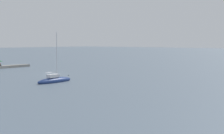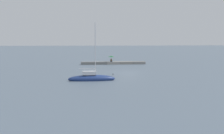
{
  "view_description": "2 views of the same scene",
  "coord_description": "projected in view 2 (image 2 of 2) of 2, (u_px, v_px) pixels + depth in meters",
  "views": [
    {
      "loc": [
        33.01,
        44.48,
        5.91
      ],
      "look_at": [
        -1.0,
        14.46,
        2.05
      ],
      "focal_mm": 46.96,
      "sensor_mm": 36.0,
      "label": 1
    },
    {
      "loc": [
        9.12,
        51.58,
        5.15
      ],
      "look_at": [
        3.57,
        7.8,
        1.55
      ],
      "focal_mm": 53.17,
      "sensor_mm": 36.0,
      "label": 2
    }
  ],
  "objects": [
    {
      "name": "ground_plane",
      "position": [
        128.0,
        73.0,
        52.56
      ],
      "size": [
        500.0,
        500.0,
        0.0
      ],
      "primitive_type": "plane",
      "color": "slate"
    },
    {
      "name": "seawall_pier",
      "position": [
        113.0,
        63.0,
        70.57
      ],
      "size": [
        13.67,
        1.82,
        0.56
      ],
      "color": "gray",
      "rests_on": "ground_plane"
    },
    {
      "name": "person_seated_brown_left",
      "position": [
        111.0,
        60.0,
        70.27
      ],
      "size": [
        0.42,
        0.62,
        0.73
      ],
      "rotation": [
        0.0,
        0.0,
        -0.06
      ],
      "color": "#1E2333",
      "rests_on": "seawall_pier"
    },
    {
      "name": "umbrella_open_green",
      "position": [
        111.0,
        56.0,
        70.36
      ],
      "size": [
        1.37,
        1.37,
        1.29
      ],
      "color": "black",
      "rests_on": "seawall_pier"
    },
    {
      "name": "sailboat_navy_far",
      "position": [
        92.0,
        78.0,
        42.18
      ],
      "size": [
        6.05,
        1.89,
        7.67
      ],
      "rotation": [
        0.0,
        0.0,
        1.6
      ],
      "color": "navy",
      "rests_on": "ground_plane"
    }
  ]
}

